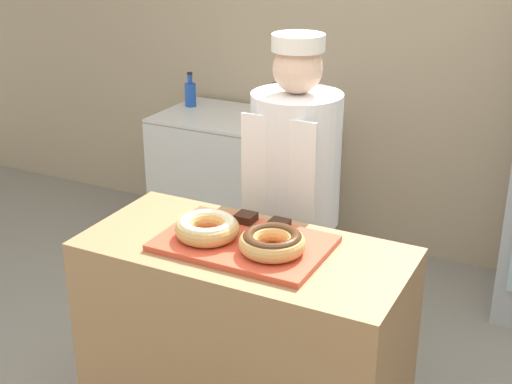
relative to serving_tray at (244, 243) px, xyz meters
The scene contains 12 objects.
wall_back 2.16m from the serving_tray, 90.00° to the left, with size 8.00×0.06×2.70m.
display_counter 0.49m from the serving_tray, ahead, with size 1.23×0.58×0.95m.
serving_tray is the anchor object (origin of this frame).
donut_light_glaze 0.15m from the serving_tray, 164.73° to the right, with size 0.24×0.24×0.08m.
donut_chocolate_glaze 0.15m from the serving_tray, 15.27° to the right, with size 0.24×0.24×0.08m.
brownie_back_left 0.17m from the serving_tray, 115.03° to the left, with size 0.07×0.07×0.03m.
brownie_back_right 0.17m from the serving_tray, 64.97° to the left, with size 0.07×0.07×0.03m.
baker_person 0.64m from the serving_tray, 96.79° to the left, with size 0.40×0.40×1.63m.
chest_freezer 2.06m from the serving_tray, 118.41° to the left, with size 1.07×0.64×0.86m.
bottle_red 1.88m from the serving_tray, 112.15° to the left, with size 0.06×0.06×0.25m.
bottle_blue 1.85m from the serving_tray, 106.07° to the left, with size 0.06×0.06×0.25m.
bottle_blue_b 2.30m from the serving_tray, 126.74° to the left, with size 0.07×0.07×0.23m.
Camera 1 is at (1.11, -2.08, 2.14)m, focal length 50.00 mm.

